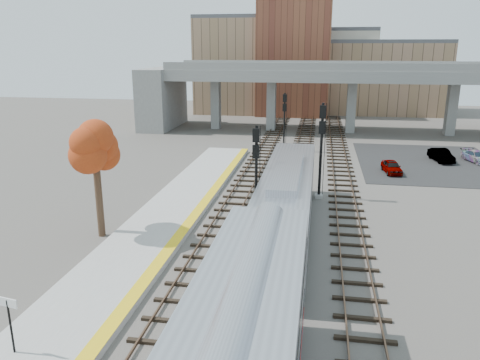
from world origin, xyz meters
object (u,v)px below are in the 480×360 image
(signal_mast_near, at_px, (256,178))
(car_a, at_px, (392,167))
(signal_mast_mid, at_px, (321,151))
(car_c, at_px, (477,157))
(car_b, at_px, (441,155))
(locomotive, at_px, (287,200))
(tree, at_px, (95,149))
(signal_mast_far, at_px, (284,123))

(signal_mast_near, height_order, car_a, signal_mast_near)
(car_a, bearing_deg, signal_mast_near, -132.49)
(signal_mast_near, relative_size, signal_mast_mid, 0.90)
(car_a, xyz_separation_m, car_c, (9.20, 5.94, -0.03))
(signal_mast_mid, xyz_separation_m, car_b, (12.32, 14.37, -3.06))
(locomotive, bearing_deg, signal_mast_near, 149.31)
(car_a, bearing_deg, car_c, 25.54)
(signal_mast_mid, distance_m, car_c, 21.83)
(locomotive, bearing_deg, car_a, 62.34)
(tree, bearing_deg, car_c, 40.09)
(car_c, bearing_deg, car_a, -163.98)
(signal_mast_far, bearing_deg, car_a, -37.19)
(car_a, distance_m, car_b, 8.00)
(signal_mast_far, height_order, tree, tree)
(signal_mast_far, bearing_deg, car_b, -8.71)
(signal_mast_mid, distance_m, car_b, 19.17)
(car_a, bearing_deg, signal_mast_far, 135.49)
(car_a, bearing_deg, car_b, 37.52)
(signal_mast_far, distance_m, car_b, 16.79)
(car_a, height_order, car_c, car_a)
(signal_mast_near, distance_m, car_a, 18.83)
(car_b, bearing_deg, car_a, -146.03)
(locomotive, relative_size, car_c, 4.90)
(car_a, bearing_deg, tree, -144.34)
(signal_mast_near, bearing_deg, car_c, 46.74)
(locomotive, distance_m, signal_mast_near, 2.62)
(signal_mast_near, xyz_separation_m, signal_mast_mid, (4.10, 6.52, 0.52))
(signal_mast_mid, height_order, car_b, signal_mast_mid)
(locomotive, bearing_deg, signal_mast_mid, 75.56)
(tree, distance_m, car_a, 27.79)
(locomotive, height_order, signal_mast_near, signal_mast_near)
(locomotive, distance_m, signal_mast_mid, 8.15)
(car_a, relative_size, car_b, 0.89)
(signal_mast_mid, bearing_deg, tree, -143.42)
(car_c, bearing_deg, signal_mast_mid, -154.05)
(tree, relative_size, car_a, 2.15)
(signal_mast_near, distance_m, tree, 10.14)
(signal_mast_near, xyz_separation_m, car_c, (19.95, 21.19, -2.62))
(signal_mast_mid, distance_m, signal_mast_far, 17.39)
(locomotive, bearing_deg, car_b, 57.11)
(signal_mast_mid, relative_size, car_a, 2.13)
(car_a, bearing_deg, locomotive, -124.98)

